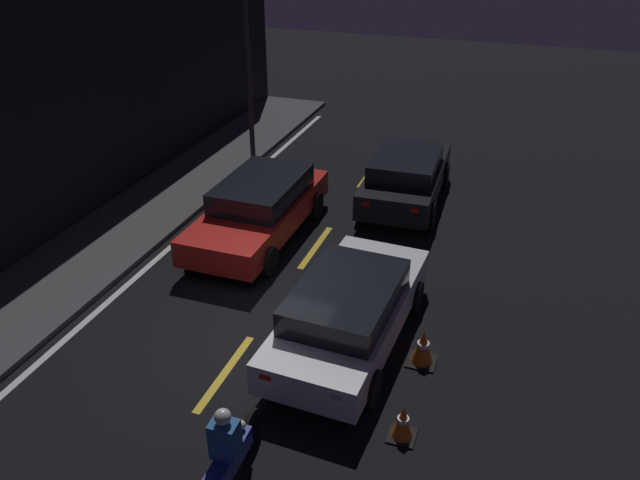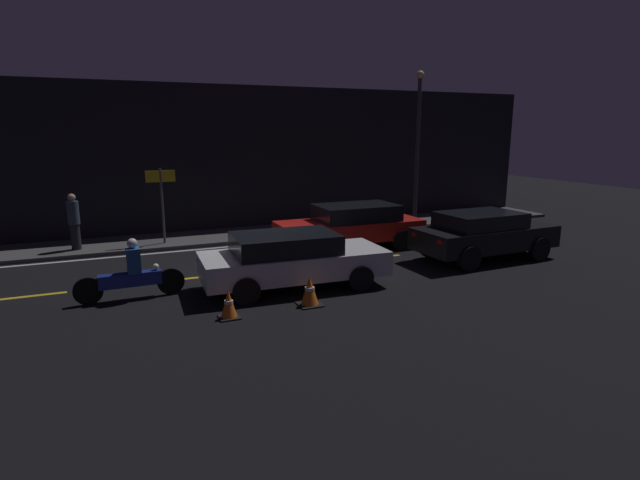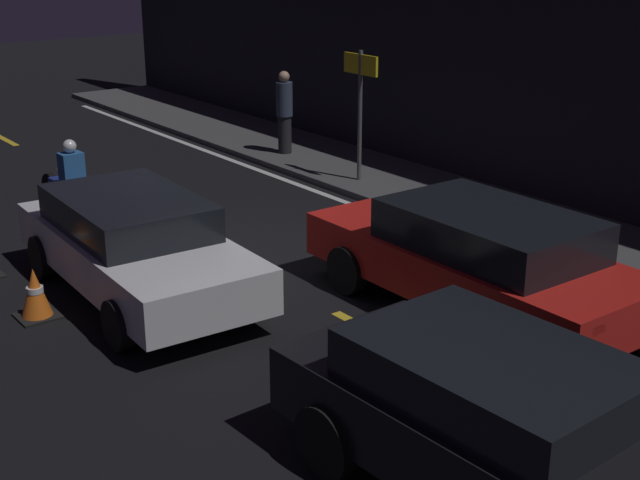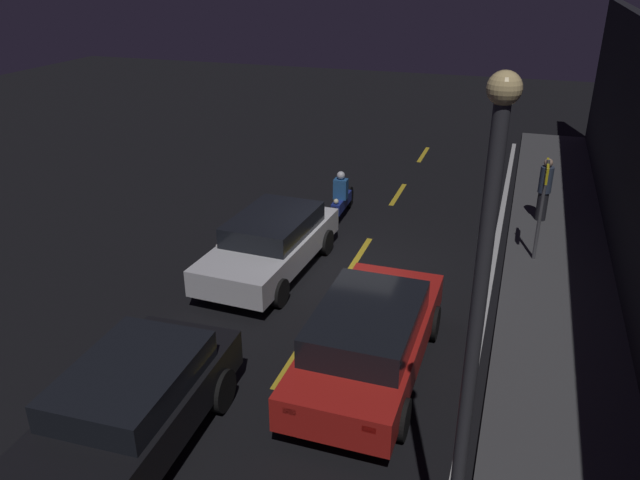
{
  "view_description": "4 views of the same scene",
  "coord_description": "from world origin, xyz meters",
  "px_view_note": "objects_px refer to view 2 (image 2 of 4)",
  "views": [
    {
      "loc": [
        -8.05,
        -4.14,
        6.95
      ],
      "look_at": [
        2.19,
        -0.56,
        0.97
      ],
      "focal_mm": 35.0,
      "sensor_mm": 36.0,
      "label": 1
    },
    {
      "loc": [
        -3.44,
        -12.47,
        3.66
      ],
      "look_at": [
        1.86,
        -0.08,
        0.71
      ],
      "focal_mm": 28.0,
      "sensor_mm": 36.0,
      "label": 2
    },
    {
      "loc": [
        10.57,
        -6.39,
        4.57
      ],
      "look_at": [
        2.09,
        0.07,
        0.84
      ],
      "focal_mm": 50.0,
      "sensor_mm": 36.0,
      "label": 3
    },
    {
      "loc": [
        12.25,
        3.4,
        6.53
      ],
      "look_at": [
        1.1,
        -0.32,
        1.24
      ],
      "focal_mm": 35.0,
      "sensor_mm": 36.0,
      "label": 4
    }
  ],
  "objects_px": {
    "shop_sign": "(161,191)",
    "street_lamp": "(417,143)",
    "van_black": "(484,234)",
    "motorcycle": "(130,275)",
    "sedan_white": "(292,258)",
    "taxi_red": "(351,225)",
    "traffic_cone_near": "(229,304)",
    "pedestrian": "(74,221)",
    "traffic_cone_mid": "(310,291)"
  },
  "relations": [
    {
      "from": "shop_sign",
      "to": "street_lamp",
      "type": "xyz_separation_m",
      "value": [
        9.03,
        -0.79,
        1.43
      ]
    },
    {
      "from": "motorcycle",
      "to": "traffic_cone_near",
      "type": "distance_m",
      "value": 2.65
    },
    {
      "from": "traffic_cone_near",
      "to": "sedan_white",
      "type": "bearing_deg",
      "value": 36.95
    },
    {
      "from": "sedan_white",
      "to": "shop_sign",
      "type": "height_order",
      "value": "shop_sign"
    },
    {
      "from": "traffic_cone_mid",
      "to": "street_lamp",
      "type": "distance_m",
      "value": 9.69
    },
    {
      "from": "pedestrian",
      "to": "street_lamp",
      "type": "height_order",
      "value": "street_lamp"
    },
    {
      "from": "pedestrian",
      "to": "motorcycle",
      "type": "bearing_deg",
      "value": -75.88
    },
    {
      "from": "taxi_red",
      "to": "van_black",
      "type": "relative_size",
      "value": 1.08
    },
    {
      "from": "van_black",
      "to": "motorcycle",
      "type": "relative_size",
      "value": 1.81
    },
    {
      "from": "taxi_red",
      "to": "traffic_cone_near",
      "type": "distance_m",
      "value": 6.7
    },
    {
      "from": "traffic_cone_mid",
      "to": "street_lamp",
      "type": "height_order",
      "value": "street_lamp"
    },
    {
      "from": "van_black",
      "to": "motorcycle",
      "type": "height_order",
      "value": "van_black"
    },
    {
      "from": "pedestrian",
      "to": "van_black",
      "type": "bearing_deg",
      "value": -26.77
    },
    {
      "from": "van_black",
      "to": "pedestrian",
      "type": "relative_size",
      "value": 2.47
    },
    {
      "from": "motorcycle",
      "to": "pedestrian",
      "type": "bearing_deg",
      "value": 102.7
    },
    {
      "from": "pedestrian",
      "to": "traffic_cone_near",
      "type": "bearing_deg",
      "value": -67.13
    },
    {
      "from": "street_lamp",
      "to": "van_black",
      "type": "bearing_deg",
      "value": -98.82
    },
    {
      "from": "sedan_white",
      "to": "street_lamp",
      "type": "xyz_separation_m",
      "value": [
        6.72,
        4.91,
        2.52
      ]
    },
    {
      "from": "pedestrian",
      "to": "shop_sign",
      "type": "relative_size",
      "value": 0.71
    },
    {
      "from": "van_black",
      "to": "shop_sign",
      "type": "xyz_separation_m",
      "value": [
        -8.31,
        5.38,
        1.04
      ]
    },
    {
      "from": "pedestrian",
      "to": "street_lamp",
      "type": "bearing_deg",
      "value": -4.47
    },
    {
      "from": "sedan_white",
      "to": "van_black",
      "type": "xyz_separation_m",
      "value": [
        6.01,
        0.32,
        0.05
      ]
    },
    {
      "from": "sedan_white",
      "to": "traffic_cone_mid",
      "type": "height_order",
      "value": "sedan_white"
    },
    {
      "from": "taxi_red",
      "to": "van_black",
      "type": "distance_m",
      "value": 3.99
    },
    {
      "from": "traffic_cone_near",
      "to": "traffic_cone_mid",
      "type": "distance_m",
      "value": 1.76
    },
    {
      "from": "taxi_red",
      "to": "pedestrian",
      "type": "distance_m",
      "value": 8.47
    },
    {
      "from": "sedan_white",
      "to": "taxi_red",
      "type": "relative_size",
      "value": 0.97
    },
    {
      "from": "motorcycle",
      "to": "shop_sign",
      "type": "height_order",
      "value": "shop_sign"
    },
    {
      "from": "van_black",
      "to": "motorcycle",
      "type": "xyz_separation_m",
      "value": [
        -9.58,
        0.27,
        -0.21
      ]
    },
    {
      "from": "van_black",
      "to": "pedestrian",
      "type": "distance_m",
      "value": 12.2
    },
    {
      "from": "van_black",
      "to": "shop_sign",
      "type": "relative_size",
      "value": 1.76
    },
    {
      "from": "sedan_white",
      "to": "pedestrian",
      "type": "bearing_deg",
      "value": 132.71
    },
    {
      "from": "shop_sign",
      "to": "street_lamp",
      "type": "bearing_deg",
      "value": -5.0
    },
    {
      "from": "van_black",
      "to": "pedestrian",
      "type": "height_order",
      "value": "pedestrian"
    },
    {
      "from": "van_black",
      "to": "traffic_cone_mid",
      "type": "relative_size",
      "value": 6.54
    },
    {
      "from": "motorcycle",
      "to": "traffic_cone_near",
      "type": "height_order",
      "value": "motorcycle"
    },
    {
      "from": "sedan_white",
      "to": "traffic_cone_near",
      "type": "xyz_separation_m",
      "value": [
        -1.85,
        -1.39,
        -0.43
      ]
    },
    {
      "from": "taxi_red",
      "to": "shop_sign",
      "type": "distance_m",
      "value": 6.12
    },
    {
      "from": "traffic_cone_near",
      "to": "pedestrian",
      "type": "height_order",
      "value": "pedestrian"
    },
    {
      "from": "sedan_white",
      "to": "motorcycle",
      "type": "height_order",
      "value": "motorcycle"
    },
    {
      "from": "motorcycle",
      "to": "shop_sign",
      "type": "xyz_separation_m",
      "value": [
        1.27,
        5.1,
        1.25
      ]
    },
    {
      "from": "taxi_red",
      "to": "traffic_cone_near",
      "type": "relative_size",
      "value": 7.85
    },
    {
      "from": "motorcycle",
      "to": "street_lamp",
      "type": "relative_size",
      "value": 0.41
    },
    {
      "from": "street_lamp",
      "to": "traffic_cone_mid",
      "type": "bearing_deg",
      "value": -137.44
    },
    {
      "from": "shop_sign",
      "to": "taxi_red",
      "type": "bearing_deg",
      "value": -25.78
    },
    {
      "from": "motorcycle",
      "to": "street_lamp",
      "type": "height_order",
      "value": "street_lamp"
    },
    {
      "from": "street_lamp",
      "to": "pedestrian",
      "type": "bearing_deg",
      "value": 175.53
    },
    {
      "from": "taxi_red",
      "to": "street_lamp",
      "type": "bearing_deg",
      "value": -152.6
    },
    {
      "from": "motorcycle",
      "to": "pedestrian",
      "type": "height_order",
      "value": "pedestrian"
    },
    {
      "from": "taxi_red",
      "to": "motorcycle",
      "type": "bearing_deg",
      "value": 20.71
    }
  ]
}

